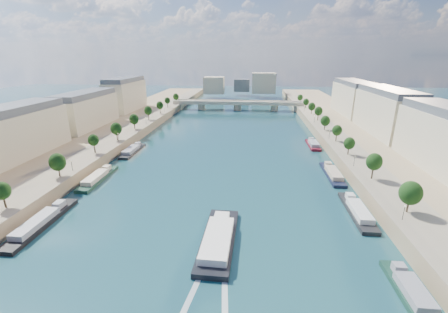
# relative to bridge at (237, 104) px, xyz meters

# --- Properties ---
(ground) EXTENTS (700.00, 700.00, 0.00)m
(ground) POSITION_rel_bridge_xyz_m (0.00, -134.56, -5.08)
(ground) COLOR #0B2733
(ground) RESTS_ON ground
(quay_left) EXTENTS (44.00, 520.00, 5.00)m
(quay_left) POSITION_rel_bridge_xyz_m (-72.00, -134.56, -2.58)
(quay_left) COLOR #9E8460
(quay_left) RESTS_ON ground
(quay_right) EXTENTS (44.00, 520.00, 5.00)m
(quay_right) POSITION_rel_bridge_xyz_m (72.00, -134.56, -2.58)
(quay_right) COLOR #9E8460
(quay_right) RESTS_ON ground
(pave_left) EXTENTS (14.00, 520.00, 0.10)m
(pave_left) POSITION_rel_bridge_xyz_m (-57.00, -134.56, -0.03)
(pave_left) COLOR gray
(pave_left) RESTS_ON quay_left
(pave_right) EXTENTS (14.00, 520.00, 0.10)m
(pave_right) POSITION_rel_bridge_xyz_m (57.00, -134.56, -0.03)
(pave_right) COLOR gray
(pave_right) RESTS_ON quay_right
(trees_left) EXTENTS (4.80, 268.80, 8.26)m
(trees_left) POSITION_rel_bridge_xyz_m (-55.00, -132.56, 5.39)
(trees_left) COLOR #382B1E
(trees_left) RESTS_ON ground
(trees_right) EXTENTS (4.80, 268.80, 8.26)m
(trees_right) POSITION_rel_bridge_xyz_m (55.00, -124.56, 5.39)
(trees_right) COLOR #382B1E
(trees_right) RESTS_ON ground
(lamps_left) EXTENTS (0.36, 200.36, 4.28)m
(lamps_left) POSITION_rel_bridge_xyz_m (-52.50, -144.56, 2.70)
(lamps_left) COLOR black
(lamps_left) RESTS_ON ground
(lamps_right) EXTENTS (0.36, 200.36, 4.28)m
(lamps_right) POSITION_rel_bridge_xyz_m (52.50, -129.56, 2.70)
(lamps_right) COLOR black
(lamps_right) RESTS_ON ground
(buildings_left) EXTENTS (16.00, 226.00, 23.20)m
(buildings_left) POSITION_rel_bridge_xyz_m (-85.00, -122.56, 11.37)
(buildings_left) COLOR beige
(buildings_left) RESTS_ON ground
(buildings_right) EXTENTS (16.00, 226.00, 23.20)m
(buildings_right) POSITION_rel_bridge_xyz_m (85.00, -122.56, 11.37)
(buildings_right) COLOR beige
(buildings_right) RESTS_ON ground
(skyline) EXTENTS (79.00, 42.00, 22.00)m
(skyline) POSITION_rel_bridge_xyz_m (3.19, 84.96, 9.57)
(skyline) COLOR beige
(skyline) RESTS_ON ground
(bridge) EXTENTS (112.00, 12.00, 8.15)m
(bridge) POSITION_rel_bridge_xyz_m (0.00, 0.00, 0.00)
(bridge) COLOR #C1B79E
(bridge) RESTS_ON ground
(tour_barge) EXTENTS (8.80, 28.65, 3.86)m
(tour_barge) POSITION_rel_bridge_xyz_m (5.23, -196.68, -4.00)
(tour_barge) COLOR black
(tour_barge) RESTS_ON ground
(wake) EXTENTS (10.76, 25.99, 0.04)m
(wake) POSITION_rel_bridge_xyz_m (5.23, -213.27, -5.06)
(wake) COLOR silver
(wake) RESTS_ON ground
(moored_barges_left) EXTENTS (5.00, 123.40, 3.60)m
(moored_barges_left) POSITION_rel_bridge_xyz_m (-45.50, -175.42, -4.24)
(moored_barges_left) COLOR maroon
(moored_barges_left) RESTS_ON ground
(moored_barges_right) EXTENTS (5.00, 162.51, 3.60)m
(moored_barges_right) POSITION_rel_bridge_xyz_m (45.50, -179.16, -4.24)
(moored_barges_right) COLOR black
(moored_barges_right) RESTS_ON ground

